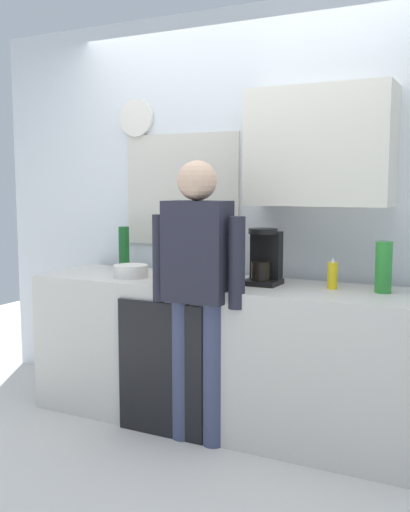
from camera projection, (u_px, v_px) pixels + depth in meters
The scene contains 14 objects.
ground_plane at pixel (198, 441), 3.41m from camera, with size 8.00×8.00×0.00m, color silver.
kitchen_counter at pixel (220, 353), 3.62m from camera, with size 2.40×0.64×0.89m, color beige.
dishwasher_panel at pixel (160, 370), 3.44m from camera, with size 0.56×0.02×0.80m, color black.
back_wall_assembly at pixel (256, 202), 3.84m from camera, with size 4.00×0.42×2.60m.
coffee_maker at pixel (264, 259), 3.48m from camera, with size 0.20×0.20×0.33m.
bottle_dark_sauce at pixel (219, 262), 3.83m from camera, with size 0.06×0.06×0.18m, color black.
bottle_olive_oil at pixel (178, 258), 3.73m from camera, with size 0.06×0.06×0.25m, color olive.
bottle_clear_soda at pixel (384, 267), 3.19m from camera, with size 0.09×0.09×0.28m, color #2D8C33.
bottle_red_vinegar at pixel (196, 265), 3.51m from camera, with size 0.06×0.06×0.22m, color maroon.
bottle_green_wine at pixel (124, 248), 4.08m from camera, with size 0.07×0.07×0.30m, color #195923.
cup_white_mug at pixel (227, 276), 3.51m from camera, with size 0.08×0.08×0.10m, color white.
mixing_bowl at pixel (131, 271), 3.74m from camera, with size 0.22×0.22×0.08m, color white.
dish_soap at pixel (333, 275), 3.32m from camera, with size 0.06×0.06×0.18m.
person_at_sink at pixel (197, 278), 3.30m from camera, with size 0.57×0.22×1.60m.
Camera 1 is at (1.52, -2.89, 1.46)m, focal length 41.54 mm.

